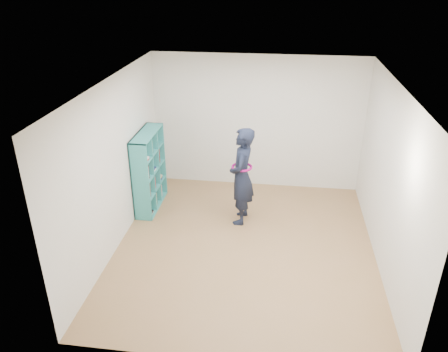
# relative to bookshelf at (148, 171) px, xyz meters

# --- Properties ---
(floor) EXTENTS (4.50, 4.50, 0.00)m
(floor) POSITION_rel_bookshelf_xyz_m (1.86, -1.09, -0.70)
(floor) COLOR olive
(floor) RESTS_ON ground
(ceiling) EXTENTS (4.50, 4.50, 0.00)m
(ceiling) POSITION_rel_bookshelf_xyz_m (1.86, -1.09, 1.90)
(ceiling) COLOR white
(ceiling) RESTS_ON wall_back
(wall_left) EXTENTS (0.02, 4.50, 2.60)m
(wall_left) POSITION_rel_bookshelf_xyz_m (-0.14, -1.09, 0.60)
(wall_left) COLOR silver
(wall_left) RESTS_ON floor
(wall_right) EXTENTS (0.02, 4.50, 2.60)m
(wall_right) POSITION_rel_bookshelf_xyz_m (3.86, -1.09, 0.60)
(wall_right) COLOR silver
(wall_right) RESTS_ON floor
(wall_back) EXTENTS (4.00, 0.02, 2.60)m
(wall_back) POSITION_rel_bookshelf_xyz_m (1.86, 1.16, 0.60)
(wall_back) COLOR silver
(wall_back) RESTS_ON floor
(wall_front) EXTENTS (4.00, 0.02, 2.60)m
(wall_front) POSITION_rel_bookshelf_xyz_m (1.86, -3.34, 0.60)
(wall_front) COLOR silver
(wall_front) RESTS_ON floor
(bookshelf) EXTENTS (0.31, 1.07, 1.43)m
(bookshelf) POSITION_rel_bookshelf_xyz_m (0.00, 0.00, 0.00)
(bookshelf) COLOR teal
(bookshelf) RESTS_ON floor
(person) EXTENTS (0.44, 0.64, 1.70)m
(person) POSITION_rel_bookshelf_xyz_m (1.71, -0.28, 0.15)
(person) COLOR black
(person) RESTS_ON floor
(smartphone) EXTENTS (0.01, 0.10, 0.14)m
(smartphone) POSITION_rel_bookshelf_xyz_m (1.57, -0.19, 0.26)
(smartphone) COLOR silver
(smartphone) RESTS_ON person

